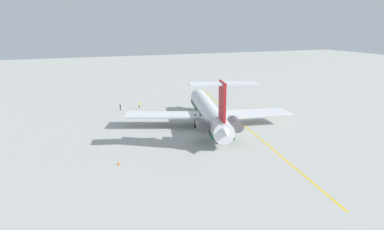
{
  "coord_description": "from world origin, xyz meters",
  "views": [
    {
      "loc": [
        -84.22,
        48.51,
        22.65
      ],
      "look_at": [
        -4.82,
        14.93,
        2.87
      ],
      "focal_mm": 38.27,
      "sensor_mm": 36.0,
      "label": 1
    }
  ],
  "objects": [
    {
      "name": "ground_crew_near_tail",
      "position": [
        20.11,
        19.75,
        1.05
      ],
      "size": [
        0.26,
        0.41,
        1.66
      ],
      "rotation": [
        0.0,
        0.0,
        0.22
      ],
      "color": "black",
      "rests_on": "ground"
    },
    {
      "name": "main_jetliner",
      "position": [
        -5.95,
        11.27,
        3.33
      ],
      "size": [
        41.09,
        36.86,
        12.22
      ],
      "rotation": [
        0.0,
        0.0,
        -0.29
      ],
      "color": "silver",
      "rests_on": "ground"
    },
    {
      "name": "ground",
      "position": [
        0.0,
        0.0,
        0.0
      ],
      "size": [
        372.39,
        372.39,
        0.0
      ],
      "primitive_type": "plane",
      "color": "#ADADA8"
    },
    {
      "name": "safety_cone_nose",
      "position": [
        -21.88,
        35.02,
        0.28
      ],
      "size": [
        0.4,
        0.4,
        0.55
      ],
      "primitive_type": "cone",
      "color": "#EA590F",
      "rests_on": "ground"
    },
    {
      "name": "ground_crew_near_nose",
      "position": [
        19.16,
        25.12,
        1.06
      ],
      "size": [
        0.38,
        0.27,
        1.68
      ],
      "rotation": [
        0.0,
        0.0,
        2.11
      ],
      "color": "black",
      "rests_on": "ground"
    },
    {
      "name": "taxiway_centreline",
      "position": [
        -4.82,
        2.73,
        0.0
      ],
      "size": [
        89.25,
        21.26,
        0.01
      ],
      "primitive_type": "cube",
      "rotation": [
        0.0,
        0.0,
        -0.23
      ],
      "color": "gold",
      "rests_on": "ground"
    }
  ]
}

